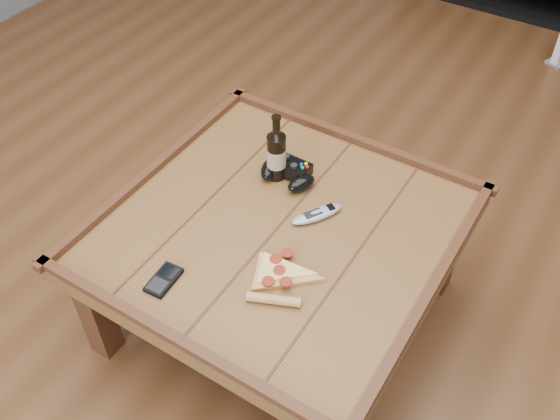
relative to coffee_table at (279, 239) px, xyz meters
The scene contains 7 objects.
ground 0.39m from the coffee_table, ahead, with size 6.00×6.00×0.00m, color #4D2D16.
coffee_table is the anchor object (origin of this frame).
beer_bottle 0.28m from the coffee_table, 124.05° to the left, with size 0.06×0.06×0.24m.
game_controller 0.23m from the coffee_table, 114.23° to the left, with size 0.21×0.14×0.06m.
pizza_slice 0.21m from the coffee_table, 58.17° to the right, with size 0.26×0.31×0.03m.
smartphone 0.39m from the coffee_table, 114.56° to the right, with size 0.07×0.12×0.02m.
remote_control 0.14m from the coffee_table, 50.85° to the left, with size 0.13×0.17×0.02m.
Camera 1 is at (0.69, -1.10, 1.82)m, focal length 40.00 mm.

